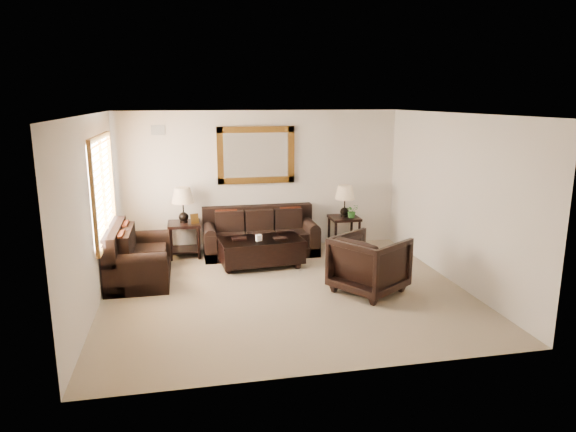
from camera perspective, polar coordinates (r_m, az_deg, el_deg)
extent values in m
cube|color=#87745D|center=(8.05, -0.28, -8.32)|extent=(5.50, 5.00, 0.01)
cube|color=white|center=(7.50, -0.30, 11.27)|extent=(5.50, 5.00, 0.01)
cube|color=beige|center=(10.09, -3.07, 3.97)|extent=(5.50, 0.01, 2.70)
cube|color=beige|center=(5.31, 4.99, -4.28)|extent=(5.50, 0.01, 2.70)
cube|color=beige|center=(7.63, -20.99, 0.21)|extent=(0.01, 5.00, 2.70)
cube|color=beige|center=(8.62, 17.95, 1.82)|extent=(0.01, 5.00, 2.70)
cube|color=white|center=(8.47, -20.05, 2.85)|extent=(0.01, 1.80, 1.50)
cube|color=brown|center=(8.37, -20.23, 8.19)|extent=(0.06, 1.96, 0.08)
cube|color=brown|center=(8.62, -19.42, -2.31)|extent=(0.06, 1.96, 0.08)
cube|color=brown|center=(7.55, -20.79, 1.65)|extent=(0.06, 0.08, 1.50)
cube|color=brown|center=(9.38, -19.03, 3.84)|extent=(0.06, 0.08, 1.50)
cube|color=brown|center=(8.46, -19.82, 2.86)|extent=(0.05, 0.05, 1.50)
cube|color=#4E2F0F|center=(9.97, -3.56, 6.76)|extent=(1.50, 0.06, 1.10)
cube|color=white|center=(9.99, -3.57, 6.77)|extent=(1.26, 0.01, 0.86)
cube|color=#999999|center=(9.86, -14.25, 9.24)|extent=(0.25, 0.02, 0.18)
cube|color=black|center=(9.89, -3.05, -3.72)|extent=(2.15, 0.93, 0.18)
cube|color=black|center=(10.08, -3.39, -0.04)|extent=(2.15, 0.21, 0.44)
cube|color=black|center=(9.74, -6.39, -2.69)|extent=(0.55, 0.76, 0.26)
cube|color=black|center=(9.81, -3.05, -2.52)|extent=(0.55, 0.76, 0.26)
cube|color=black|center=(9.90, 0.23, -2.35)|extent=(0.55, 0.76, 0.26)
cube|color=black|center=(9.75, -8.70, -3.05)|extent=(0.21, 0.93, 0.52)
cylinder|color=black|center=(9.68, -8.75, -1.57)|extent=(0.21, 0.91, 0.21)
cube|color=black|center=(10.02, 2.41, -2.47)|extent=(0.21, 0.93, 0.52)
cylinder|color=black|center=(9.95, 2.43, -1.03)|extent=(0.21, 0.91, 0.21)
cube|color=#561C0B|center=(9.84, -6.84, -0.46)|extent=(0.41, 0.18, 0.42)
cube|color=#561C0B|center=(10.01, 0.29, -0.13)|extent=(0.41, 0.18, 0.42)
cube|color=black|center=(8.86, -16.10, -6.21)|extent=(0.96, 1.62, 0.18)
cube|color=black|center=(8.73, -18.77, -2.60)|extent=(0.22, 1.62, 0.46)
cube|color=black|center=(8.50, -16.21, -5.39)|extent=(0.79, 0.56, 0.27)
cube|color=black|center=(9.06, -15.93, -4.24)|extent=(0.79, 0.56, 0.27)
cube|color=black|center=(8.14, -16.54, -6.61)|extent=(0.96, 0.22, 0.54)
cylinder|color=black|center=(8.06, -16.66, -4.81)|extent=(0.94, 0.22, 0.22)
cube|color=black|center=(9.47, -15.86, -3.82)|extent=(0.96, 0.22, 0.54)
cylinder|color=black|center=(9.40, -15.96, -2.25)|extent=(0.94, 0.22, 0.22)
cube|color=#561C0B|center=(8.37, -17.77, -3.20)|extent=(0.19, 0.43, 0.44)
cube|color=#561C0B|center=(9.04, -17.33, -2.01)|extent=(0.19, 0.43, 0.44)
cube|color=black|center=(9.79, -11.48, -0.88)|extent=(0.60, 0.60, 0.05)
cube|color=black|center=(9.92, -11.35, -3.65)|extent=(0.51, 0.51, 0.03)
cylinder|color=black|center=(9.63, -12.91, -3.18)|extent=(0.05, 0.05, 0.60)
cylinder|color=black|center=(9.63, -9.87, -3.05)|extent=(0.05, 0.05, 0.60)
cylinder|color=black|center=(10.12, -12.85, -2.40)|extent=(0.05, 0.05, 0.60)
cylinder|color=black|center=(10.12, -9.96, -2.27)|extent=(0.05, 0.05, 0.60)
sphere|color=black|center=(9.76, -11.52, -0.10)|extent=(0.18, 0.18, 0.18)
cylinder|color=black|center=(9.72, -11.57, 1.02)|extent=(0.03, 0.03, 0.39)
cone|color=#D4B58D|center=(9.68, -11.63, 2.28)|extent=(0.41, 0.41, 0.28)
cube|color=#4E2F0F|center=(9.66, -10.35, -0.29)|extent=(0.16, 0.11, 0.19)
cube|color=black|center=(10.29, 6.27, -0.22)|extent=(0.57, 0.57, 0.05)
cube|color=black|center=(10.40, 6.20, -2.73)|extent=(0.48, 0.48, 0.03)
cylinder|color=black|center=(10.07, 5.33, -2.30)|extent=(0.05, 0.05, 0.57)
cylinder|color=black|center=(10.22, 7.93, -2.14)|extent=(0.05, 0.05, 0.57)
cylinder|color=black|center=(10.52, 4.57, -1.62)|extent=(0.05, 0.05, 0.57)
cylinder|color=black|center=(10.66, 7.07, -1.48)|extent=(0.05, 0.05, 0.57)
sphere|color=black|center=(10.26, 6.28, 0.48)|extent=(0.17, 0.17, 0.17)
cylinder|color=black|center=(10.22, 6.31, 1.49)|extent=(0.02, 0.02, 0.37)
cone|color=#D4B58D|center=(10.18, 6.34, 2.63)|extent=(0.39, 0.39, 0.27)
sphere|color=black|center=(8.88, -6.59, -5.98)|extent=(0.13, 0.13, 0.13)
sphere|color=black|center=(9.05, 1.08, -5.52)|extent=(0.13, 0.13, 0.13)
sphere|color=black|center=(9.40, -6.89, -4.91)|extent=(0.13, 0.13, 0.13)
sphere|color=black|center=(9.56, 0.36, -4.51)|extent=(0.13, 0.13, 0.13)
cube|color=black|center=(9.13, -3.00, -3.79)|extent=(1.49, 0.89, 0.40)
cube|color=black|center=(9.08, -3.01, -2.71)|extent=(1.52, 0.91, 0.04)
cube|color=black|center=(9.08, -5.47, -2.51)|extent=(0.26, 0.19, 0.03)
cube|color=black|center=(9.07, -0.90, -2.48)|extent=(0.23, 0.17, 0.03)
cube|color=white|center=(8.95, -3.26, -2.44)|extent=(0.12, 0.10, 0.11)
imported|color=black|center=(7.96, 9.03, -4.99)|extent=(1.27, 1.28, 0.98)
imported|color=#255B1F|center=(10.20, 7.12, 0.40)|extent=(0.31, 0.32, 0.21)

